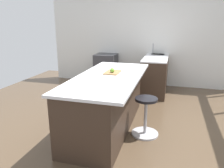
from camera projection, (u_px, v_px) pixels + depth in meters
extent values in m
plane|color=brown|center=(119.00, 124.00, 3.98)|extent=(7.35, 7.35, 0.00)
cube|color=silver|center=(143.00, 36.00, 6.21)|extent=(0.12, 5.51, 2.79)
cube|color=#38281E|center=(156.00, 72.00, 6.03)|extent=(2.21, 0.60, 0.89)
cube|color=silver|center=(157.00, 56.00, 5.90)|extent=(2.21, 0.60, 0.03)
cube|color=#38383D|center=(158.00, 56.00, 6.17)|extent=(0.44, 0.36, 0.12)
cylinder|color=#B7B7BC|center=(153.00, 49.00, 6.15)|extent=(0.02, 0.02, 0.28)
cube|color=#38383D|center=(106.00, 69.00, 6.41)|extent=(0.60, 0.60, 0.89)
cube|color=black|center=(116.00, 71.00, 6.34)|extent=(0.44, 0.01, 0.32)
cube|color=#38281E|center=(106.00, 103.00, 3.75)|extent=(2.30, 0.82, 0.90)
cube|color=silver|center=(109.00, 77.00, 3.60)|extent=(2.36, 1.02, 0.04)
cylinder|color=#B7B7BC|center=(145.00, 133.00, 3.60)|extent=(0.44, 0.44, 0.03)
cylinder|color=#B7B7BC|center=(145.00, 117.00, 3.52)|extent=(0.05, 0.05, 0.58)
cylinder|color=black|center=(146.00, 99.00, 3.43)|extent=(0.36, 0.36, 0.04)
cube|color=olive|center=(112.00, 72.00, 3.79)|extent=(0.36, 0.24, 0.02)
sphere|color=#609E2D|center=(112.00, 70.00, 3.73)|extent=(0.08, 0.08, 0.08)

